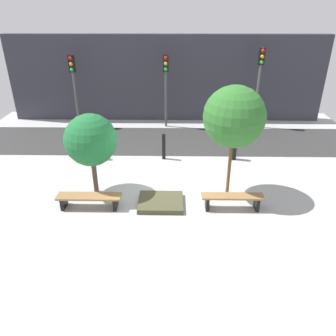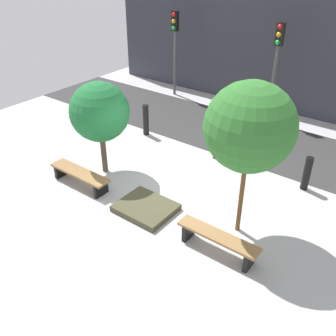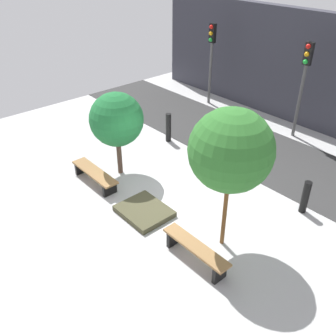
# 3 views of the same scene
# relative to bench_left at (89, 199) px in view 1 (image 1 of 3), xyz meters

# --- Properties ---
(ground_plane) EXTENTS (18.00, 18.00, 0.00)m
(ground_plane) POSITION_rel_bench_left_xyz_m (2.19, 0.81, -0.32)
(ground_plane) COLOR #ADADAD
(road_strip) EXTENTS (18.00, 3.36, 0.01)m
(road_strip) POSITION_rel_bench_left_xyz_m (2.19, 5.51, -0.31)
(road_strip) COLOR #323232
(road_strip) RESTS_ON ground
(building_facade) EXTENTS (16.20, 0.50, 4.32)m
(building_facade) POSITION_rel_bench_left_xyz_m (2.19, 8.73, 1.85)
(building_facade) COLOR #33333D
(building_facade) RESTS_ON ground
(bench_left) EXTENTS (1.96, 0.45, 0.43)m
(bench_left) POSITION_rel_bench_left_xyz_m (0.00, 0.00, 0.00)
(bench_left) COLOR black
(bench_left) RESTS_ON ground
(bench_right) EXTENTS (1.88, 0.38, 0.48)m
(bench_right) POSITION_rel_bench_left_xyz_m (4.39, -0.00, 0.03)
(bench_right) COLOR black
(bench_right) RESTS_ON ground
(planter_bed) EXTENTS (1.40, 1.16, 0.16)m
(planter_bed) POSITION_rel_bench_left_xyz_m (2.19, 0.20, -0.24)
(planter_bed) COLOR #43412B
(planter_bed) RESTS_ON ground
(tree_behind_left_bench) EXTENTS (1.65, 1.65, 2.70)m
(tree_behind_left_bench) POSITION_rel_bench_left_xyz_m (0.00, 0.94, 1.55)
(tree_behind_left_bench) COLOR #503A2E
(tree_behind_left_bench) RESTS_ON ground
(tree_behind_right_bench) EXTENTS (1.88, 1.88, 3.59)m
(tree_behind_right_bench) POSITION_rel_bench_left_xyz_m (4.39, 0.94, 2.32)
(tree_behind_right_bench) COLOR brown
(tree_behind_right_bench) RESTS_ON ground
(bollard_far_left) EXTENTS (0.21, 0.21, 1.09)m
(bollard_far_left) POSITION_rel_bench_left_xyz_m (-0.64, 3.58, 0.23)
(bollard_far_left) COLOR black
(bollard_far_left) RESTS_ON ground
(bollard_left) EXTENTS (0.14, 0.14, 1.06)m
(bollard_left) POSITION_rel_bench_left_xyz_m (2.19, 3.58, 0.21)
(bollard_left) COLOR black
(bollard_left) RESTS_ON ground
(bollard_center) EXTENTS (0.20, 0.20, 0.98)m
(bollard_center) POSITION_rel_bench_left_xyz_m (5.02, 3.58, 0.17)
(bollard_center) COLOR black
(bollard_center) RESTS_ON ground
(traffic_light_west) EXTENTS (0.28, 0.27, 3.49)m
(traffic_light_west) POSITION_rel_bench_left_xyz_m (-2.27, 7.47, 2.10)
(traffic_light_west) COLOR #515151
(traffic_light_west) RESTS_ON ground
(traffic_light_mid_west) EXTENTS (0.28, 0.27, 3.51)m
(traffic_light_mid_west) POSITION_rel_bench_left_xyz_m (2.19, 7.47, 2.12)
(traffic_light_mid_west) COLOR #4D4D4D
(traffic_light_mid_west) RESTS_ON ground
(traffic_light_mid_east) EXTENTS (0.28, 0.27, 3.84)m
(traffic_light_mid_east) POSITION_rel_bench_left_xyz_m (6.66, 7.47, 2.33)
(traffic_light_mid_east) COLOR #595959
(traffic_light_mid_east) RESTS_ON ground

